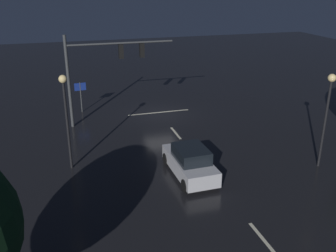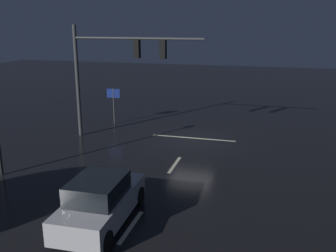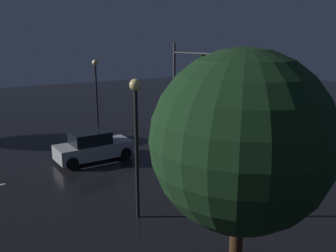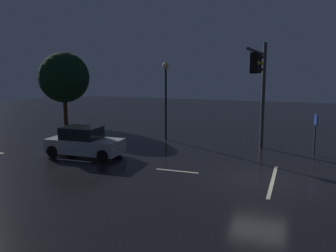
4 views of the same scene
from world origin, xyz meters
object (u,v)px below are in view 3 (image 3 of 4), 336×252
object	(u,v)px
car_approaching	(93,147)
street_lamp_left_kerb	(136,124)
route_sign	(210,100)
street_lamp_right_kerb	(96,82)
tree_left_far	(241,141)
traffic_signal_assembly	(192,71)

from	to	relation	value
car_approaching	street_lamp_left_kerb	xyz separation A→B (m)	(-7.47, 1.03, 2.95)
car_approaching	street_lamp_left_kerb	distance (m)	8.10
car_approaching	route_sign	bearing A→B (deg)	-68.91
route_sign	street_lamp_right_kerb	bearing A→B (deg)	82.04
street_lamp_right_kerb	route_sign	distance (m)	10.02
street_lamp_left_kerb	tree_left_far	distance (m)	5.00
traffic_signal_assembly	car_approaching	world-z (taller)	traffic_signal_assembly
street_lamp_left_kerb	tree_left_far	xyz separation A→B (m)	(-4.96, -0.45, 0.46)
street_lamp_left_kerb	street_lamp_right_kerb	size ratio (longest dim) A/B	1.00
street_lamp_left_kerb	tree_left_far	size ratio (longest dim) A/B	0.82
street_lamp_left_kerb	street_lamp_right_kerb	distance (m)	14.14
street_lamp_left_kerb	car_approaching	bearing A→B (deg)	-7.86
traffic_signal_assembly	street_lamp_left_kerb	size ratio (longest dim) A/B	1.42
traffic_signal_assembly	street_lamp_right_kerb	xyz separation A→B (m)	(2.89, 6.65, -0.78)
street_lamp_right_kerb	tree_left_far	world-z (taller)	tree_left_far
car_approaching	tree_left_far	size ratio (longest dim) A/B	0.67
tree_left_far	route_sign	bearing A→B (deg)	-37.07
traffic_signal_assembly	street_lamp_left_kerb	world-z (taller)	traffic_signal_assembly
route_sign	traffic_signal_assembly	bearing A→B (deg)	116.41
traffic_signal_assembly	tree_left_far	distance (m)	18.59
street_lamp_left_kerb	route_sign	bearing A→B (deg)	-47.67
tree_left_far	traffic_signal_assembly	bearing A→B (deg)	-32.33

